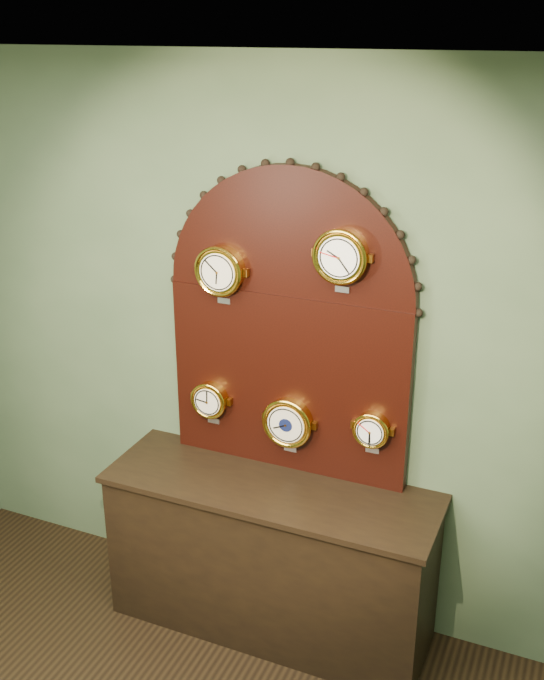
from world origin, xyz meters
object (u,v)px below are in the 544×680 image
at_px(barometer, 288,422).
at_px(tide_clock, 372,429).
at_px(display_board, 289,316).
at_px(arabic_clock, 341,256).
at_px(hygrometer, 210,400).
at_px(roman_clock, 220,271).
at_px(shop_counter, 270,559).

distance_m(barometer, tide_clock, 0.42).
xyz_separation_m(display_board, tide_clock, (0.44, -0.07, -0.47)).
bearing_deg(arabic_clock, display_board, 165.88).
height_order(arabic_clock, hygrometer, arabic_clock).
xyz_separation_m(roman_clock, arabic_clock, (0.59, -0.00, 0.14)).
xyz_separation_m(arabic_clock, hygrometer, (-0.66, 0.00, -0.82)).
distance_m(display_board, roman_clock, 0.38).
distance_m(shop_counter, roman_clock, 1.47).
bearing_deg(roman_clock, barometer, -0.06).
height_order(hygrometer, barometer, hygrometer).
bearing_deg(hygrometer, roman_clock, -1.02).
relative_size(shop_counter, tide_clock, 7.02).
relative_size(hygrometer, barometer, 0.80).
xyz_separation_m(hygrometer, tide_clock, (0.84, 0.00, 0.01)).
bearing_deg(hygrometer, arabic_clock, -0.13).
bearing_deg(tide_clock, arabic_clock, -179.37).
bearing_deg(arabic_clock, shop_counter, -150.21).
xyz_separation_m(display_board, hygrometer, (-0.40, -0.07, -0.48)).
height_order(display_board, tide_clock, display_board).
relative_size(roman_clock, hygrometer, 1.21).
xyz_separation_m(shop_counter, barometer, (0.03, 0.15, 0.71)).
height_order(shop_counter, display_board, display_board).
bearing_deg(hygrometer, display_board, 9.42).
bearing_deg(tide_clock, shop_counter, -160.76).
bearing_deg(roman_clock, display_board, 11.82).
bearing_deg(display_board, barometer, -67.76).
bearing_deg(hygrometer, shop_counter, -21.30).
bearing_deg(arabic_clock, tide_clock, 0.63).
relative_size(hygrometer, tide_clock, 1.07).
height_order(shop_counter, arabic_clock, arabic_clock).
xyz_separation_m(barometer, tide_clock, (0.42, 0.00, 0.05)).
height_order(arabic_clock, barometer, arabic_clock).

